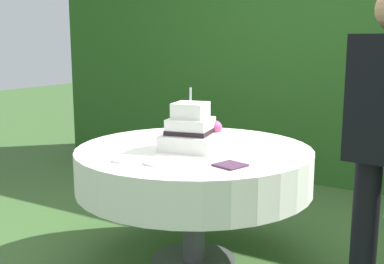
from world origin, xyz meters
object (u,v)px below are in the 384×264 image
cake_table (194,168)px  serving_plate_near (156,163)px  serving_plate_left (237,138)px  serving_plate_far (123,160)px  serving_plate_right (264,138)px  wedding_cake (191,131)px  napkin_stack (230,165)px

cake_table → serving_plate_near: (0.03, -0.43, 0.13)m
serving_plate_near → serving_plate_left: same height
serving_plate_far → serving_plate_left: bearing=72.7°
cake_table → serving_plate_right: (0.26, 0.46, 0.13)m
cake_table → serving_plate_near: 0.45m
serving_plate_near → cake_table: bearing=93.5°
wedding_cake → serving_plate_far: bearing=-109.7°
serving_plate_left → serving_plate_right: same height
serving_plate_near → serving_plate_left: 0.81m
serving_plate_near → napkin_stack: 0.39m
cake_table → napkin_stack: napkin_stack is taller
serving_plate_far → napkin_stack: bearing=20.2°
serving_plate_right → wedding_cake: bearing=-117.9°
cake_table → wedding_cake: bearing=-91.5°
cake_table → serving_plate_left: size_ratio=11.89×
cake_table → wedding_cake: (-0.00, -0.04, 0.23)m
cake_table → serving_plate_far: size_ratio=12.04×
wedding_cake → serving_plate_left: size_ratio=3.07×
wedding_cake → serving_plate_right: size_ratio=2.77×
wedding_cake → serving_plate_right: wedding_cake is taller
serving_plate_left → serving_plate_near: bearing=-95.6°
serving_plate_far → napkin_stack: size_ratio=0.85×
napkin_stack → serving_plate_left: bearing=113.1°
serving_plate_right → napkin_stack: 0.75m
cake_table → serving_plate_near: serving_plate_near is taller
serving_plate_right → serving_plate_left: bearing=-150.9°
serving_plate_right → napkin_stack: same height
cake_table → napkin_stack: size_ratio=10.24×
cake_table → wedding_cake: 0.24m
cake_table → napkin_stack: bearing=-36.0°
wedding_cake → serving_plate_right: 0.57m
napkin_stack → serving_plate_near: bearing=-156.4°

